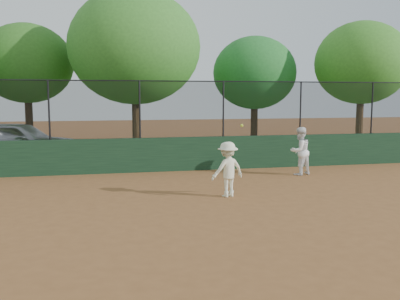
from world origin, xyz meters
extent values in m
plane|color=brown|center=(0.00, 0.00, 0.00)|extent=(80.00, 80.00, 0.00)
cube|color=#1A3A21|center=(0.00, 6.00, 0.60)|extent=(26.00, 0.20, 1.20)
cube|color=#36591C|center=(0.00, 12.00, 0.00)|extent=(36.00, 12.00, 0.01)
imported|color=#A8ADB2|center=(-5.15, 9.48, 0.84)|extent=(5.22, 3.02, 1.67)
imported|color=white|center=(4.72, 4.30, 0.81)|extent=(0.95, 0.85, 1.62)
imported|color=#F1F1CC|center=(1.43, 1.66, 0.73)|extent=(1.07, 0.81, 1.46)
sphere|color=#BAD22E|center=(1.75, 1.47, 1.90)|extent=(0.08, 0.08, 0.08)
cube|color=black|center=(0.00, 6.00, 2.20)|extent=(26.00, 0.02, 2.00)
cylinder|color=black|center=(0.00, 6.00, 3.18)|extent=(26.00, 0.04, 0.04)
cylinder|color=black|center=(-3.50, 6.00, 2.20)|extent=(0.06, 0.06, 2.00)
cylinder|color=black|center=(-0.50, 6.00, 2.20)|extent=(0.06, 0.06, 2.00)
cylinder|color=black|center=(2.50, 6.00, 2.20)|extent=(0.06, 0.06, 2.00)
cylinder|color=black|center=(5.50, 6.00, 2.20)|extent=(0.06, 0.06, 2.00)
cylinder|color=black|center=(8.50, 6.00, 2.20)|extent=(0.06, 0.06, 2.00)
cylinder|color=#3F2715|center=(-5.23, 13.26, 1.26)|extent=(0.36, 0.36, 2.51)
ellipsoid|color=#2B5E1B|center=(-5.23, 13.26, 4.20)|extent=(4.37, 3.97, 3.78)
cylinder|color=#432D18|center=(-0.26, 11.06, 1.27)|extent=(0.36, 0.36, 2.54)
ellipsoid|color=#337124|center=(-0.26, 11.06, 4.84)|extent=(5.96, 5.41, 5.14)
cylinder|color=#3F2615|center=(5.89, 12.30, 1.09)|extent=(0.36, 0.36, 2.17)
ellipsoid|color=#216526|center=(5.89, 12.30, 3.83)|extent=(4.28, 3.89, 3.70)
cylinder|color=#482F1A|center=(10.79, 10.46, 1.23)|extent=(0.36, 0.36, 2.47)
ellipsoid|color=#357321|center=(10.79, 10.46, 4.28)|extent=(4.68, 4.26, 4.04)
camera|label=1|loc=(-1.79, -9.55, 2.67)|focal=40.00mm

